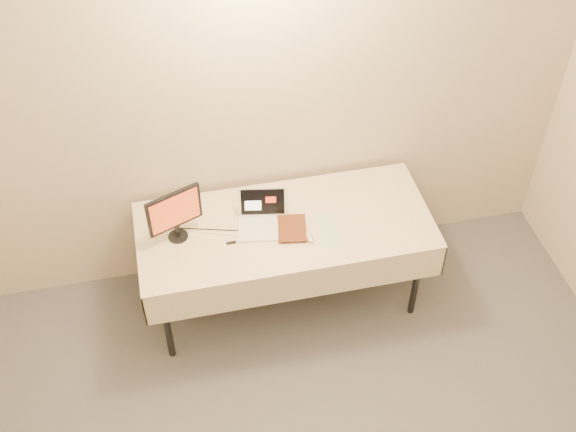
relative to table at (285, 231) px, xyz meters
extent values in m
cube|color=beige|center=(0.00, 0.45, 0.67)|extent=(4.00, 0.10, 2.70)
cylinder|color=black|center=(-0.82, -0.30, -0.33)|extent=(0.04, 0.04, 0.69)
cylinder|color=black|center=(0.82, -0.30, -0.33)|extent=(0.04, 0.04, 0.69)
cylinder|color=black|center=(-0.82, 0.29, -0.33)|extent=(0.04, 0.04, 0.69)
cylinder|color=black|center=(0.82, 0.29, -0.33)|extent=(0.04, 0.04, 0.69)
cube|color=gray|center=(0.00, 0.00, 0.03)|extent=(1.80, 0.75, 0.04)
cube|color=beige|center=(0.00, 0.00, 0.06)|extent=(1.86, 0.81, 0.01)
cube|color=beige|center=(0.00, -0.40, -0.07)|extent=(1.86, 0.01, 0.25)
cube|color=beige|center=(0.00, 0.40, -0.07)|extent=(1.86, 0.01, 0.25)
cube|color=beige|center=(-0.93, 0.00, -0.07)|extent=(0.01, 0.81, 0.25)
cube|color=beige|center=(0.93, 0.00, -0.07)|extent=(0.01, 0.81, 0.25)
cube|color=white|center=(-0.14, -0.02, 0.07)|extent=(0.34, 0.27, 0.02)
cube|color=white|center=(-0.12, 0.12, 0.18)|extent=(0.32, 0.12, 0.20)
cube|color=black|center=(-0.12, 0.12, 0.18)|extent=(0.28, 0.10, 0.17)
cylinder|color=black|center=(-0.67, 0.04, 0.07)|extent=(0.16, 0.16, 0.01)
cube|color=black|center=(-0.67, 0.04, 0.12)|extent=(0.03, 0.03, 0.09)
cube|color=black|center=(-0.67, 0.04, 0.29)|extent=(0.34, 0.15, 0.26)
cube|color=#DF491A|center=(-0.67, 0.04, 0.29)|extent=(0.29, 0.12, 0.23)
imported|color=#92411A|center=(-0.06, -0.04, 0.18)|extent=(0.18, 0.05, 0.24)
cube|color=black|center=(-0.12, 0.31, 0.08)|extent=(0.10, 0.05, 0.04)
cube|color=#FF0C14|center=(-0.12, 0.28, 0.08)|extent=(0.07, 0.00, 0.02)
ellipsoid|color=silver|center=(0.12, -0.15, 0.07)|extent=(0.07, 0.11, 0.03)
cube|color=#B4D7AB|center=(0.25, -0.10, 0.06)|extent=(0.14, 0.30, 0.00)
cube|color=black|center=(-0.36, -0.09, 0.07)|extent=(0.06, 0.02, 0.01)
camera|label=1|loc=(-0.67, -3.12, 3.28)|focal=45.00mm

